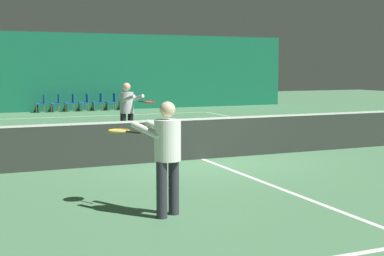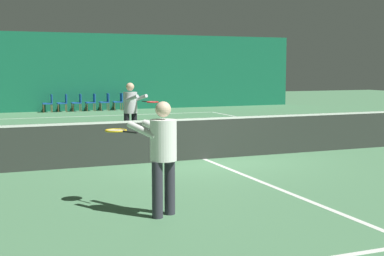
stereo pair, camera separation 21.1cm
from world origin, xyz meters
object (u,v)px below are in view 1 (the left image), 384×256
player_near (165,150)px  courtside_chair_4 (99,101)px  tennis_net (203,137)px  courtside_chair_1 (56,102)px  courtside_chair_5 (112,100)px  courtside_chair_0 (42,102)px  courtside_chair_2 (71,101)px  courtside_chair_6 (125,100)px  player_far (128,108)px  courtside_chair_3 (85,101)px

player_near → courtside_chair_4: bearing=-38.4°
tennis_net → courtside_chair_4: tennis_net is taller
courtside_chair_1 → courtside_chair_5: (2.69, 0.00, 0.00)m
tennis_net → courtside_chair_4: (1.02, 14.63, -0.03)m
courtside_chair_0 → courtside_chair_1: (0.67, 0.00, 0.00)m
courtside_chair_2 → courtside_chair_6: size_ratio=1.00×
tennis_net → courtside_chair_0: (-1.67, 14.63, -0.03)m
courtside_chair_1 → courtside_chair_2: 0.67m
player_far → courtside_chair_4: size_ratio=1.99×
tennis_net → courtside_chair_5: bearing=83.4°
courtside_chair_0 → courtside_chair_5: bearing=90.0°
player_far → courtside_chair_6: (3.16, 11.29, -0.49)m
courtside_chair_2 → courtside_chair_6: (2.69, 0.00, 0.00)m
player_near → courtside_chair_2: (2.08, 18.72, -0.46)m
courtside_chair_3 → player_far: bearing=-5.8°
player_far → tennis_net: bearing=-7.8°
courtside_chair_1 → player_far: bearing=1.0°
courtside_chair_3 → courtside_chair_6: size_ratio=1.00×
courtside_chair_1 → courtside_chair_5: size_ratio=1.00×
courtside_chair_0 → courtside_chair_4: size_ratio=1.00×
player_near → courtside_chair_6: player_near is taller
player_far → courtside_chair_5: size_ratio=1.99×
player_far → courtside_chair_2: bearing=156.6°
player_far → courtside_chair_1: 11.30m
player_far → courtside_chair_5: player_far is taller
courtside_chair_4 → courtside_chair_5: size_ratio=1.00×
courtside_chair_4 → courtside_chair_3: bearing=-90.0°
tennis_net → player_far: 3.46m
player_near → courtside_chair_3: (2.76, 18.72, -0.46)m
courtside_chair_2 → courtside_chair_6: same height
tennis_net → courtside_chair_4: 14.66m
courtside_chair_4 → courtside_chair_5: 0.67m
tennis_net → courtside_chair_2: tennis_net is taller
player_near → courtside_chair_3: bearing=-36.4°
courtside_chair_0 → courtside_chair_2: bearing=90.0°
courtside_chair_6 → courtside_chair_0: bearing=-90.0°
tennis_net → courtside_chair_2: (-0.32, 14.63, -0.03)m
courtside_chair_0 → courtside_chair_3: size_ratio=1.00×
player_near → player_far: bearing=-40.3°
courtside_chair_0 → courtside_chair_1: same height
player_far → courtside_chair_5: bearing=146.5°
tennis_net → courtside_chair_1: size_ratio=14.29×
courtside_chair_0 → courtside_chair_5: size_ratio=1.00×
courtside_chair_2 → courtside_chair_3: same height
player_near → courtside_chair_1: size_ratio=1.93×
courtside_chair_1 → courtside_chair_3: bearing=90.0°
player_far → courtside_chair_0: size_ratio=1.99×
courtside_chair_4 → courtside_chair_5: (0.67, 0.00, 0.00)m
courtside_chair_0 → courtside_chair_6: bearing=90.0°
courtside_chair_1 → courtside_chair_3: same height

